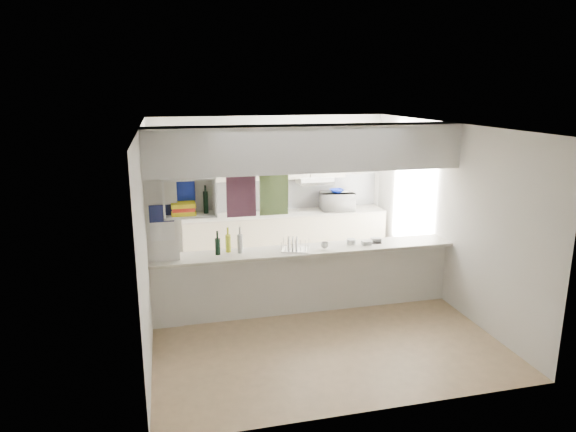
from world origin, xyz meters
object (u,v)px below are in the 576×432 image
object	(u,v)px
microwave	(337,201)
wine_bottles	(229,244)
dish_rack	(295,245)
bowl	(336,191)

from	to	relation	value
microwave	wine_bottles	xyz separation A→B (m)	(-2.22, -2.03, -0.03)
dish_rack	wine_bottles	size ratio (longest dim) A/B	1.19
microwave	bowl	world-z (taller)	bowl
bowl	wine_bottles	xyz separation A→B (m)	(-2.19, -2.01, -0.23)
microwave	bowl	xyz separation A→B (m)	(-0.03, -0.02, 0.19)
bowl	wine_bottles	world-z (taller)	bowl
bowl	wine_bottles	distance (m)	2.98
wine_bottles	microwave	bearing A→B (deg)	42.41
dish_rack	bowl	bearing A→B (deg)	77.20
dish_rack	wine_bottles	bearing A→B (deg)	-166.24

